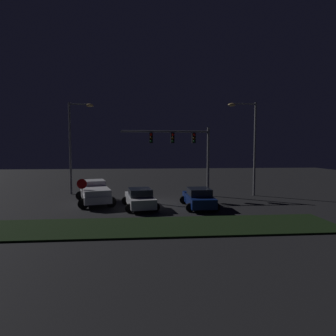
{
  "coord_description": "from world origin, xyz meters",
  "views": [
    {
      "loc": [
        -0.76,
        -22.99,
        4.47
      ],
      "look_at": [
        1.16,
        0.14,
        2.87
      ],
      "focal_mm": 29.51,
      "sensor_mm": 36.0,
      "label": 1
    }
  ],
  "objects_px": {
    "pickup_truck": "(95,191)",
    "car_sedan": "(199,198)",
    "stop_sign": "(82,188)",
    "traffic_signal_gantry": "(183,144)",
    "street_lamp_left": "(75,138)",
    "car_sedan_far": "(140,198)",
    "street_lamp_right": "(250,138)"
  },
  "relations": [
    {
      "from": "pickup_truck",
      "to": "car_sedan",
      "type": "bearing_deg",
      "value": -122.21
    },
    {
      "from": "car_sedan",
      "to": "stop_sign",
      "type": "xyz_separation_m",
      "value": [
        -8.83,
        0.52,
        0.82
      ]
    },
    {
      "from": "traffic_signal_gantry",
      "to": "stop_sign",
      "type": "height_order",
      "value": "traffic_signal_gantry"
    },
    {
      "from": "car_sedan",
      "to": "street_lamp_left",
      "type": "relative_size",
      "value": 0.49
    },
    {
      "from": "car_sedan_far",
      "to": "street_lamp_right",
      "type": "bearing_deg",
      "value": -74.93
    },
    {
      "from": "car_sedan",
      "to": "car_sedan_far",
      "type": "xyz_separation_m",
      "value": [
        -4.49,
        0.19,
        0.0
      ]
    },
    {
      "from": "car_sedan",
      "to": "street_lamp_right",
      "type": "bearing_deg",
      "value": -50.89
    },
    {
      "from": "street_lamp_right",
      "to": "street_lamp_left",
      "type": "bearing_deg",
      "value": 172.12
    },
    {
      "from": "car_sedan_far",
      "to": "street_lamp_left",
      "type": "relative_size",
      "value": 0.52
    },
    {
      "from": "pickup_truck",
      "to": "street_lamp_left",
      "type": "relative_size",
      "value": 0.64
    },
    {
      "from": "street_lamp_right",
      "to": "car_sedan_far",
      "type": "bearing_deg",
      "value": -155.37
    },
    {
      "from": "street_lamp_left",
      "to": "stop_sign",
      "type": "relative_size",
      "value": 4.03
    },
    {
      "from": "pickup_truck",
      "to": "traffic_signal_gantry",
      "type": "relative_size",
      "value": 0.69
    },
    {
      "from": "car_sedan",
      "to": "traffic_signal_gantry",
      "type": "height_order",
      "value": "traffic_signal_gantry"
    },
    {
      "from": "car_sedan",
      "to": "stop_sign",
      "type": "height_order",
      "value": "stop_sign"
    },
    {
      "from": "street_lamp_right",
      "to": "stop_sign",
      "type": "distance_m",
      "value": 15.81
    },
    {
      "from": "car_sedan",
      "to": "traffic_signal_gantry",
      "type": "bearing_deg",
      "value": 4.97
    },
    {
      "from": "car_sedan_far",
      "to": "street_lamp_right",
      "type": "relative_size",
      "value": 0.52
    },
    {
      "from": "pickup_truck",
      "to": "stop_sign",
      "type": "height_order",
      "value": "stop_sign"
    },
    {
      "from": "traffic_signal_gantry",
      "to": "car_sedan",
      "type": "bearing_deg",
      "value": -83.96
    },
    {
      "from": "stop_sign",
      "to": "car_sedan",
      "type": "bearing_deg",
      "value": -3.34
    },
    {
      "from": "stop_sign",
      "to": "car_sedan_far",
      "type": "bearing_deg",
      "value": -4.23
    },
    {
      "from": "pickup_truck",
      "to": "street_lamp_left",
      "type": "xyz_separation_m",
      "value": [
        -2.71,
        4.82,
        4.57
      ]
    },
    {
      "from": "car_sedan",
      "to": "street_lamp_left",
      "type": "height_order",
      "value": "street_lamp_left"
    },
    {
      "from": "traffic_signal_gantry",
      "to": "car_sedan_far",
      "type": "bearing_deg",
      "value": -128.71
    },
    {
      "from": "pickup_truck",
      "to": "car_sedan_far",
      "type": "bearing_deg",
      "value": -136.51
    },
    {
      "from": "car_sedan",
      "to": "stop_sign",
      "type": "relative_size",
      "value": 1.99
    },
    {
      "from": "traffic_signal_gantry",
      "to": "street_lamp_right",
      "type": "xyz_separation_m",
      "value": [
        6.37,
        -0.19,
        0.63
      ]
    },
    {
      "from": "car_sedan_far",
      "to": "street_lamp_left",
      "type": "height_order",
      "value": "street_lamp_left"
    },
    {
      "from": "pickup_truck",
      "to": "car_sedan",
      "type": "xyz_separation_m",
      "value": [
        8.25,
        -2.43,
        -0.26
      ]
    },
    {
      "from": "street_lamp_right",
      "to": "stop_sign",
      "type": "relative_size",
      "value": 3.97
    },
    {
      "from": "car_sedan_far",
      "to": "stop_sign",
      "type": "xyz_separation_m",
      "value": [
        -4.34,
        0.32,
        0.82
      ]
    }
  ]
}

